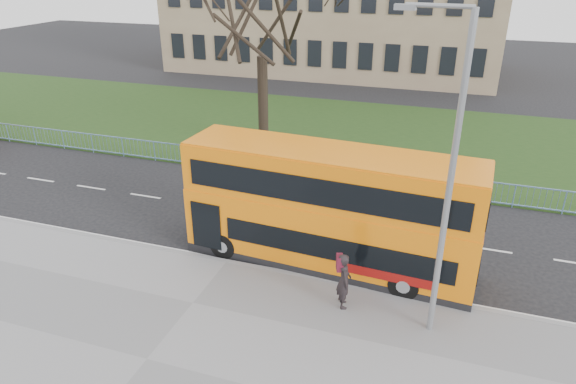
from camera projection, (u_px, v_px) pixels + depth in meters
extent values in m
plane|color=black|center=(244.00, 243.00, 19.81)|extent=(120.00, 120.00, 0.00)
cube|color=slate|center=(147.00, 361.00, 13.97)|extent=(80.00, 10.50, 0.12)
cube|color=gray|center=(227.00, 262.00, 18.45)|extent=(80.00, 0.20, 0.14)
cube|color=#1D3A15|center=(333.00, 132.00, 32.11)|extent=(80.00, 15.40, 0.08)
cube|color=orange|center=(328.00, 231.00, 18.01)|extent=(10.24, 3.04, 1.88)
cube|color=orange|center=(329.00, 203.00, 17.55)|extent=(10.24, 3.04, 0.32)
cube|color=orange|center=(330.00, 176.00, 17.13)|extent=(10.18, 2.99, 1.68)
cube|color=black|center=(333.00, 249.00, 16.77)|extent=(7.78, 0.53, 0.82)
cube|color=black|center=(318.00, 192.00, 16.16)|extent=(9.28, 0.63, 0.91)
cylinder|color=black|center=(223.00, 246.00, 18.66)|extent=(1.02, 0.33, 1.00)
cylinder|color=black|center=(404.00, 285.00, 16.42)|extent=(1.02, 0.33, 1.00)
imported|color=black|center=(344.00, 281.00, 15.71)|extent=(0.64, 0.78, 1.85)
cylinder|color=gray|center=(449.00, 190.00, 13.23)|extent=(0.18, 0.18, 8.94)
cylinder|color=gray|center=(440.00, 6.00, 11.66)|extent=(1.57, 0.28, 0.11)
cube|color=gray|center=(405.00, 7.00, 11.98)|extent=(0.52, 0.26, 0.13)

